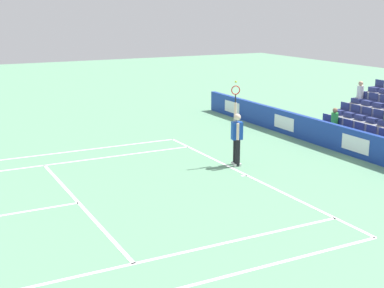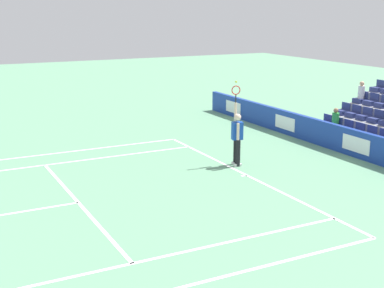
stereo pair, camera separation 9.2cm
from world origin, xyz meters
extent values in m
cube|color=white|center=(0.00, -11.89, 0.00)|extent=(10.97, 0.10, 0.01)
cube|color=white|center=(0.00, -6.40, 0.00)|extent=(8.23, 0.10, 0.01)
cube|color=white|center=(4.12, -5.95, 0.00)|extent=(0.10, 11.89, 0.01)
cube|color=white|center=(-4.12, -5.95, 0.00)|extent=(0.10, 11.89, 0.01)
cube|color=white|center=(5.49, -5.95, 0.00)|extent=(0.10, 11.89, 0.01)
cube|color=white|center=(0.00, -11.79, 0.00)|extent=(0.10, 0.20, 0.01)
cube|color=#193899|center=(0.00, -16.58, 0.49)|extent=(20.87, 0.20, 0.98)
cube|color=white|center=(0.00, -16.47, 0.49)|extent=(1.34, 0.01, 0.55)
cube|color=white|center=(4.17, -16.47, 0.49)|extent=(1.34, 0.01, 0.55)
cube|color=white|center=(8.35, -16.47, 0.49)|extent=(1.34, 0.01, 0.55)
cylinder|color=black|center=(1.02, -12.19, 0.45)|extent=(0.16, 0.16, 0.90)
cylinder|color=black|center=(1.25, -12.24, 0.45)|extent=(0.16, 0.16, 0.90)
cube|color=white|center=(1.02, -12.19, 0.04)|extent=(0.18, 0.28, 0.08)
cube|color=white|center=(1.25, -12.24, 0.04)|extent=(0.18, 0.28, 0.08)
cube|color=#1947B2|center=(1.14, -12.21, 1.20)|extent=(0.30, 0.40, 0.60)
sphere|color=beige|center=(1.14, -12.21, 1.66)|extent=(0.24, 0.24, 0.24)
cylinder|color=beige|center=(1.35, -12.26, 1.81)|extent=(0.09, 0.09, 0.62)
cylinder|color=beige|center=(0.93, -12.11, 1.22)|extent=(0.09, 0.09, 0.56)
cylinder|color=black|center=(1.35, -12.26, 2.26)|extent=(0.04, 0.04, 0.28)
torus|color=red|center=(1.35, -12.26, 2.54)|extent=(0.10, 0.31, 0.31)
sphere|color=#D1E533|center=(1.35, -12.26, 2.82)|extent=(0.07, 0.07, 0.07)
cube|color=gray|center=(0.00, -17.65, 0.21)|extent=(6.82, 0.95, 0.42)
cube|color=navy|center=(0.00, -17.65, 0.52)|extent=(0.48, 0.44, 0.20)
cube|color=navy|center=(0.00, -17.85, 0.77)|extent=(0.48, 0.04, 0.30)
cube|color=navy|center=(0.62, -17.65, 0.52)|extent=(0.48, 0.44, 0.20)
cube|color=navy|center=(0.62, -17.85, 0.77)|extent=(0.48, 0.04, 0.30)
cube|color=navy|center=(1.24, -17.65, 0.52)|extent=(0.48, 0.44, 0.20)
cube|color=navy|center=(1.24, -17.85, 0.77)|extent=(0.48, 0.04, 0.30)
cube|color=navy|center=(1.86, -17.65, 0.52)|extent=(0.48, 0.44, 0.20)
cube|color=navy|center=(1.86, -17.85, 0.77)|extent=(0.48, 0.04, 0.30)
cube|color=navy|center=(2.48, -17.65, 0.52)|extent=(0.48, 0.44, 0.20)
cube|color=navy|center=(2.48, -17.85, 0.77)|extent=(0.48, 0.04, 0.30)
cube|color=navy|center=(3.10, -17.65, 0.52)|extent=(0.48, 0.44, 0.20)
cube|color=navy|center=(3.10, -17.85, 0.77)|extent=(0.48, 0.04, 0.30)
cube|color=navy|center=(1.24, -18.60, 0.94)|extent=(0.48, 0.44, 0.20)
cube|color=navy|center=(1.24, -18.80, 1.19)|extent=(0.48, 0.04, 0.30)
cube|color=navy|center=(1.86, -18.60, 0.94)|extent=(0.48, 0.44, 0.20)
cube|color=navy|center=(1.86, -18.80, 1.19)|extent=(0.48, 0.04, 0.30)
cube|color=navy|center=(2.48, -18.60, 0.94)|extent=(0.48, 0.44, 0.20)
cube|color=navy|center=(2.48, -18.80, 1.19)|extent=(0.48, 0.04, 0.30)
cube|color=navy|center=(3.10, -18.60, 0.94)|extent=(0.48, 0.44, 0.20)
cube|color=navy|center=(3.10, -18.80, 1.19)|extent=(0.48, 0.04, 0.30)
cube|color=navy|center=(1.86, -19.55, 1.36)|extent=(0.48, 0.44, 0.20)
cube|color=navy|center=(2.48, -19.55, 1.36)|extent=(0.48, 0.44, 0.20)
cube|color=navy|center=(2.48, -19.75, 1.61)|extent=(0.48, 0.04, 0.30)
cube|color=navy|center=(3.10, -19.55, 1.36)|extent=(0.48, 0.44, 0.20)
cube|color=navy|center=(3.10, -19.75, 1.61)|extent=(0.48, 0.04, 0.30)
cube|color=navy|center=(3.10, -20.50, 1.78)|extent=(0.48, 0.44, 0.20)
cube|color=navy|center=(3.10, -20.70, 2.03)|extent=(0.48, 0.04, 0.30)
cylinder|color=green|center=(2.48, -17.70, 0.86)|extent=(0.28, 0.28, 0.48)
sphere|color=#9E7251|center=(2.48, -17.70, 1.20)|extent=(0.20, 0.20, 0.20)
cylinder|color=white|center=(3.10, -19.60, 1.73)|extent=(0.28, 0.28, 0.53)
sphere|color=#D3A884|center=(3.10, -19.60, 2.09)|extent=(0.20, 0.20, 0.20)
camera|label=1|loc=(-13.90, -2.68, 5.21)|focal=50.77mm
camera|label=2|loc=(-13.94, -2.76, 5.21)|focal=50.77mm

